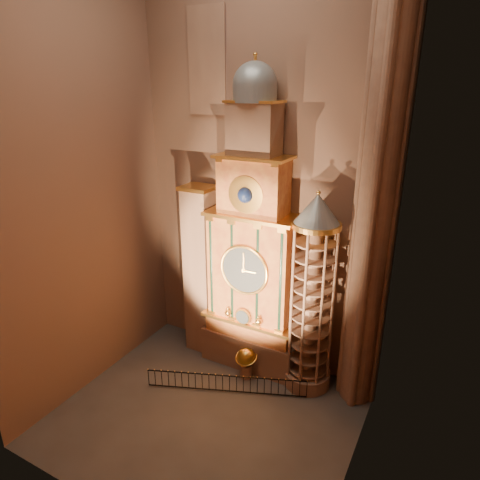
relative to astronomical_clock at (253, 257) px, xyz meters
The scene contains 11 objects.
floor 8.32m from the astronomical_clock, 90.00° to the right, with size 14.00×14.00×0.00m, color #383330.
wall_back 4.45m from the astronomical_clock, 90.00° to the left, with size 22.00×22.00×0.00m, color brown.
wall_left 9.61m from the astronomical_clock, 144.66° to the right, with size 22.00×22.00×0.00m, color brown.
wall_right 9.61m from the astronomical_clock, 35.34° to the right, with size 22.00×22.00×0.00m, color brown.
astronomical_clock is the anchor object (origin of this frame).
portrait_tower 3.73m from the astronomical_clock, behind, with size 1.80×1.60×10.20m.
stair_turret 3.78m from the astronomical_clock, ahead, with size 2.50×2.50×10.80m.
gothic_pier 7.48m from the astronomical_clock, ahead, with size 2.04×2.04×22.00m.
stained_glass_window 10.37m from the astronomical_clock, 163.43° to the left, with size 2.20×0.14×5.20m.
celestial_globe 5.77m from the astronomical_clock, 75.68° to the right, with size 1.38×1.32×1.80m.
iron_railing 6.83m from the astronomical_clock, 89.78° to the right, with size 7.86×3.18×1.01m.
Camera 1 is at (9.44, -14.07, 15.46)m, focal length 32.00 mm.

